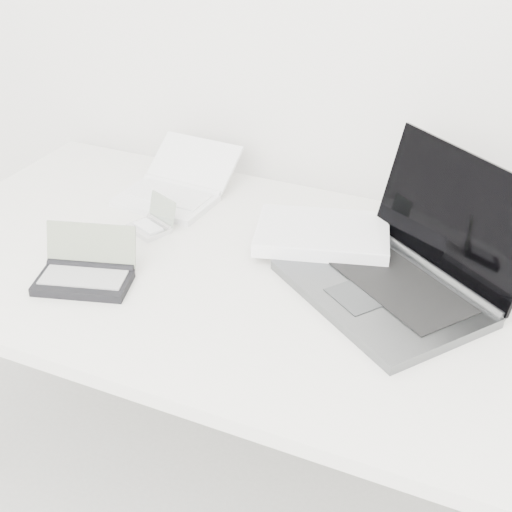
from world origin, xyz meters
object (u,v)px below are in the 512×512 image
at_px(laptop_large, 375,257).
at_px(palmtop_charcoal, 86,273).
at_px(desk, 278,294).
at_px(netbook_open_white, 174,189).

relative_size(laptop_large, palmtop_charcoal, 2.80).
xyz_separation_m(desk, netbook_open_white, (-0.36, 0.22, 0.07)).
bearing_deg(palmtop_charcoal, netbook_open_white, 77.28).
distance_m(laptop_large, netbook_open_white, 0.55).
xyz_separation_m(netbook_open_white, palmtop_charcoal, (0.02, -0.39, -0.00)).
height_order(desk, palmtop_charcoal, palmtop_charcoal).
height_order(netbook_open_white, palmtop_charcoal, palmtop_charcoal).
bearing_deg(netbook_open_white, desk, -27.66).
distance_m(netbook_open_white, palmtop_charcoal, 0.39).
bearing_deg(netbook_open_white, laptop_large, -11.01).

